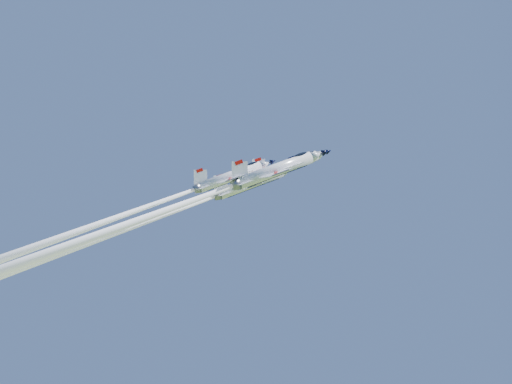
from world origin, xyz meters
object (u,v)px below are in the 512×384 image
(jet_lead, at_px, (177,206))
(jet_left, at_px, (121,231))
(jet_right, at_px, (131,223))
(jet_slot, at_px, (111,220))

(jet_lead, distance_m, jet_left, 12.07)
(jet_left, bearing_deg, jet_lead, 44.75)
(jet_left, height_order, jet_right, jet_left)
(jet_right, bearing_deg, jet_lead, 118.65)
(jet_lead, relative_size, jet_right, 0.84)
(jet_lead, relative_size, jet_left, 0.84)
(jet_lead, bearing_deg, jet_slot, -86.77)
(jet_right, bearing_deg, jet_slot, -143.23)
(jet_left, distance_m, jet_slot, 9.24)
(jet_slot, bearing_deg, jet_lead, 93.23)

